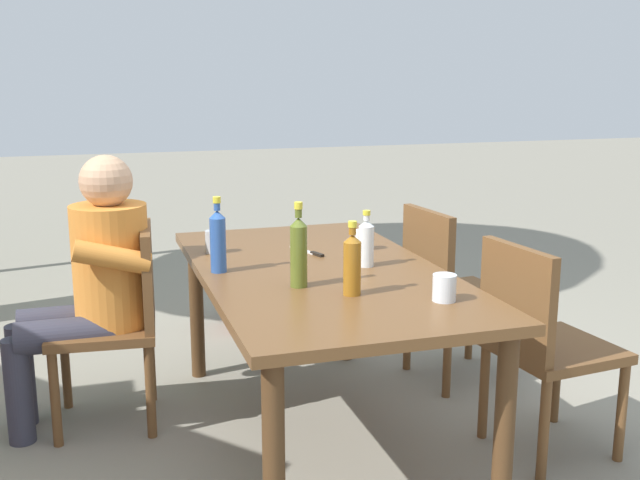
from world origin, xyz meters
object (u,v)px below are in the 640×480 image
(bottle_clear, at_px, (366,242))
(person_in_white_shirt, at_px, (93,279))
(dining_table, at_px, (320,288))
(backpack_by_near_side, at_px, (244,296))
(chair_near_left, at_px, (539,338))
(bottle_amber, at_px, (353,263))
(cup_white, at_px, (363,240))
(bottle_olive, at_px, (299,251))
(table_knife, at_px, (309,252))
(chair_near_right, at_px, (447,285))
(chair_far_right, at_px, (121,315))
(cup_glass, at_px, (444,288))
(bottle_blue, at_px, (218,240))
(cup_steel, at_px, (213,242))

(bottle_clear, bearing_deg, person_in_white_shirt, 69.18)
(bottle_clear, bearing_deg, dining_table, 85.79)
(backpack_by_near_side, bearing_deg, chair_near_left, -157.20)
(bottle_amber, xyz_separation_m, cup_white, (0.66, -0.28, -0.07))
(bottle_olive, xyz_separation_m, table_knife, (0.51, -0.19, -0.13))
(chair_near_right, relative_size, table_knife, 3.72)
(chair_far_right, bearing_deg, chair_near_right, -90.02)
(bottle_amber, height_order, cup_glass, bottle_amber)
(cup_white, bearing_deg, dining_table, 133.31)
(bottle_amber, bearing_deg, chair_near_left, -91.50)
(dining_table, relative_size, chair_near_right, 2.02)
(bottle_amber, bearing_deg, table_knife, -2.81)
(bottle_clear, distance_m, backpack_by_near_side, 1.64)
(chair_far_right, relative_size, table_knife, 3.72)
(dining_table, bearing_deg, cup_white, -46.69)
(bottle_blue, relative_size, table_knife, 1.30)
(person_in_white_shirt, bearing_deg, bottle_amber, -131.27)
(chair_far_right, height_order, table_knife, chair_far_right)
(person_in_white_shirt, height_order, cup_glass, person_in_white_shirt)
(dining_table, height_order, cup_glass, cup_glass)
(bottle_blue, bearing_deg, cup_steel, -5.52)
(cup_glass, distance_m, table_knife, 0.87)
(cup_steel, bearing_deg, table_knife, -107.14)
(chair_far_right, bearing_deg, dining_table, -116.60)
(cup_glass, bearing_deg, bottle_amber, 59.08)
(chair_far_right, bearing_deg, bottle_amber, -134.73)
(bottle_amber, bearing_deg, bottle_blue, 41.37)
(cup_white, xyz_separation_m, cup_steel, (0.14, 0.66, 0.01))
(bottle_clear, distance_m, table_knife, 0.35)
(dining_table, height_order, bottle_clear, bottle_clear)
(chair_near_right, relative_size, bottle_blue, 2.86)
(chair_far_right, xyz_separation_m, chair_near_right, (-0.00, -1.55, 0.00))
(dining_table, bearing_deg, bottle_olive, 145.84)
(chair_far_right, xyz_separation_m, table_knife, (-0.11, -0.81, 0.25))
(chair_near_left, bearing_deg, bottle_clear, 56.17)
(chair_near_left, bearing_deg, bottle_olive, 79.06)
(chair_far_right, bearing_deg, cup_glass, -131.60)
(bottle_clear, height_order, cup_white, bottle_clear)
(chair_near_left, distance_m, bottle_amber, 0.85)
(chair_far_right, relative_size, chair_near_right, 1.00)
(cup_glass, height_order, backpack_by_near_side, cup_glass)
(chair_near_right, xyz_separation_m, bottle_blue, (-0.31, 1.18, 0.37))
(table_knife, bearing_deg, chair_far_right, 82.40)
(cup_glass, height_order, cup_steel, cup_steel)
(chair_far_right, relative_size, chair_near_left, 1.00)
(chair_near_left, relative_size, bottle_clear, 3.73)
(bottle_blue, bearing_deg, cup_white, -74.17)
(person_in_white_shirt, distance_m, backpack_by_near_side, 1.47)
(dining_table, height_order, bottle_olive, bottle_olive)
(cup_white, bearing_deg, bottle_clear, 161.92)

